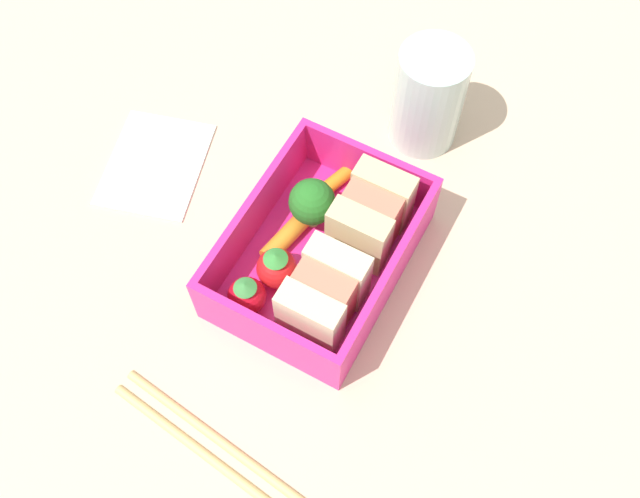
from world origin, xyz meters
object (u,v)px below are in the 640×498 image
(sandwich_left, at_px, (371,216))
(strawberry_far_left, at_px, (277,267))
(sandwich_center_left, at_px, (324,295))
(broccoli_floret, at_px, (312,202))
(folded_napkin, at_px, (155,164))
(carrot_stick_far_left, at_px, (334,183))
(chopstick_pair, at_px, (238,466))
(strawberry_left, at_px, (247,295))
(drinking_glass, at_px, (428,98))
(carrot_stick_left, at_px, (284,240))

(sandwich_left, xyz_separation_m, strawberry_far_left, (0.07, -0.04, -0.01))
(sandwich_center_left, xyz_separation_m, broccoli_floret, (-0.07, -0.05, 0.00))
(broccoli_floret, relative_size, folded_napkin, 0.47)
(carrot_stick_far_left, height_order, chopstick_pair, carrot_stick_far_left)
(sandwich_left, xyz_separation_m, chopstick_pair, (0.21, 0.00, -0.04))
(sandwich_left, height_order, carrot_stick_far_left, sandwich_left)
(carrot_stick_far_left, distance_m, chopstick_pair, 0.24)
(strawberry_far_left, bearing_deg, strawberry_left, -15.31)
(sandwich_left, bearing_deg, strawberry_left, -28.18)
(strawberry_far_left, xyz_separation_m, folded_napkin, (-0.05, -0.15, -0.03))
(strawberry_left, distance_m, folded_napkin, 0.17)
(drinking_glass, distance_m, folded_napkin, 0.24)
(strawberry_far_left, distance_m, chopstick_pair, 0.15)
(drinking_glass, bearing_deg, strawberry_left, -11.77)
(carrot_stick_far_left, bearing_deg, strawberry_far_left, 0.62)
(drinking_glass, bearing_deg, broccoli_floret, -16.10)
(strawberry_left, distance_m, drinking_glass, 0.23)
(sandwich_left, bearing_deg, carrot_stick_far_left, -119.81)
(carrot_stick_left, bearing_deg, drinking_glass, 163.61)
(broccoli_floret, distance_m, chopstick_pair, 0.20)
(broccoli_floret, height_order, carrot_stick_left, broccoli_floret)
(sandwich_center_left, distance_m, strawberry_left, 0.06)
(chopstick_pair, bearing_deg, folded_napkin, -132.94)
(strawberry_left, height_order, drinking_glass, drinking_glass)
(chopstick_pair, distance_m, folded_napkin, 0.27)
(carrot_stick_far_left, xyz_separation_m, carrot_stick_left, (0.07, -0.01, 0.00))
(sandwich_left, xyz_separation_m, drinking_glass, (-0.12, -0.01, 0.01))
(chopstick_pair, relative_size, folded_napkin, 2.12)
(carrot_stick_far_left, xyz_separation_m, folded_napkin, (0.05, -0.15, -0.02))
(strawberry_left, bearing_deg, carrot_stick_far_left, 176.68)
(broccoli_floret, xyz_separation_m, strawberry_far_left, (0.06, 0.00, -0.01))
(broccoli_floret, relative_size, drinking_glass, 0.50)
(carrot_stick_left, xyz_separation_m, chopstick_pair, (0.17, 0.06, -0.02))
(sandwich_center_left, xyz_separation_m, drinking_glass, (-0.20, -0.01, 0.01))
(folded_napkin, bearing_deg, strawberry_left, 61.50)
(sandwich_left, bearing_deg, broccoli_floret, -75.93)
(sandwich_center_left, xyz_separation_m, carrot_stick_far_left, (-0.10, -0.05, -0.02))
(sandwich_center_left, height_order, folded_napkin, sandwich_center_left)
(folded_napkin, bearing_deg, broccoli_floret, 93.80)
(strawberry_far_left, bearing_deg, drinking_glass, 168.80)
(carrot_stick_far_left, bearing_deg, carrot_stick_left, -7.62)
(chopstick_pair, height_order, drinking_glass, drinking_glass)
(strawberry_left, bearing_deg, sandwich_center_left, 113.37)
(strawberry_left, relative_size, chopstick_pair, 0.16)
(chopstick_pair, bearing_deg, carrot_stick_far_left, -168.40)
(strawberry_far_left, xyz_separation_m, drinking_glass, (-0.19, 0.04, 0.02))
(carrot_stick_far_left, bearing_deg, strawberry_left, -3.32)
(folded_napkin, bearing_deg, carrot_stick_left, 82.20)
(carrot_stick_far_left, height_order, carrot_stick_left, carrot_stick_left)
(broccoli_floret, distance_m, folded_napkin, 0.16)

